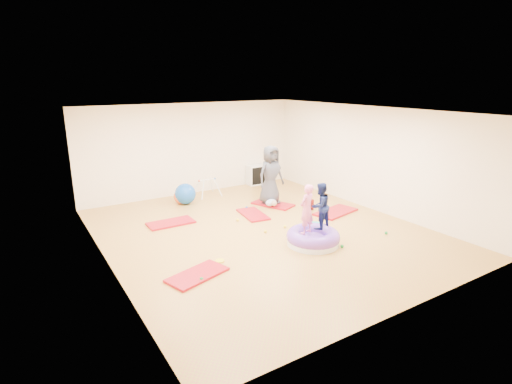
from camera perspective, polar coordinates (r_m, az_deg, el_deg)
room at (r=9.09m, az=1.00°, el=2.60°), size 7.01×8.01×2.81m
gym_mat_front_left at (r=7.55m, az=-8.37°, el=-11.62°), size 1.24×0.87×0.05m
gym_mat_mid_left at (r=10.21m, az=-12.07°, el=-4.34°), size 1.14×0.57×0.05m
gym_mat_center_back at (r=10.60m, az=-0.43°, el=-3.21°), size 0.70×1.16×0.05m
gym_mat_right at (r=11.00m, az=11.29°, el=-2.80°), size 1.36×0.88×0.05m
gym_mat_rear_right at (r=11.46m, az=2.44°, el=-1.75°), size 0.99×1.30×0.05m
inflatable_cushion at (r=8.84m, az=8.14°, el=-6.54°), size 1.17×1.17×0.37m
child_pink at (r=8.50m, az=7.27°, el=-2.13°), size 0.45×0.36×1.09m
child_navy at (r=8.82m, az=9.16°, el=-1.68°), size 0.57×0.48×1.04m
adult_caregiver at (r=11.27m, az=2.11°, el=2.47°), size 0.85×0.59×1.66m
infant at (r=11.17m, az=2.25°, el=-1.54°), size 0.34×0.34×0.20m
ball_pit_balls at (r=9.37m, az=3.60°, el=-5.75°), size 4.65×3.45×0.08m
exercise_ball_blue at (r=11.65m, az=-10.07°, el=-0.26°), size 0.60×0.60×0.60m
exercise_ball_orange at (r=11.71m, az=-10.62°, el=-0.63°), size 0.44×0.44×0.44m
infant_play_gym at (r=12.29m, az=-6.99°, el=1.01°), size 0.71×0.67×0.54m
cube_shelf at (r=13.62m, az=0.17°, el=2.48°), size 0.68×0.33×0.68m
balance_disc at (r=9.84m, az=8.48°, el=-4.80°), size 0.40×0.40×0.09m
backpack at (r=11.07m, az=7.51°, el=-1.84°), size 0.27×0.18×0.29m
yellow_toy at (r=8.04m, az=-5.20°, el=-9.77°), size 0.18×0.18×0.03m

